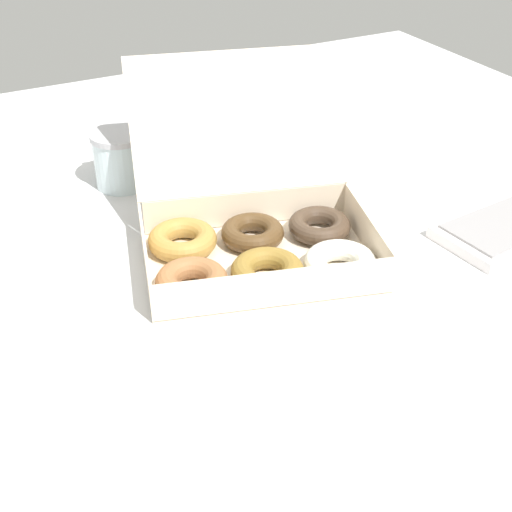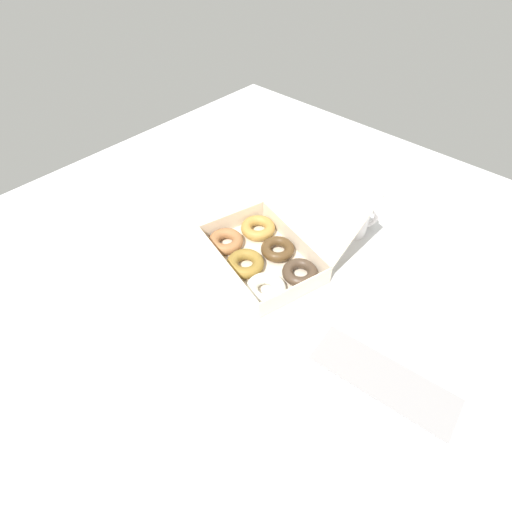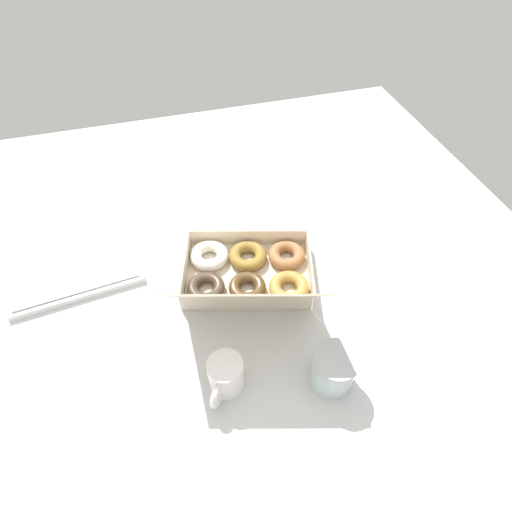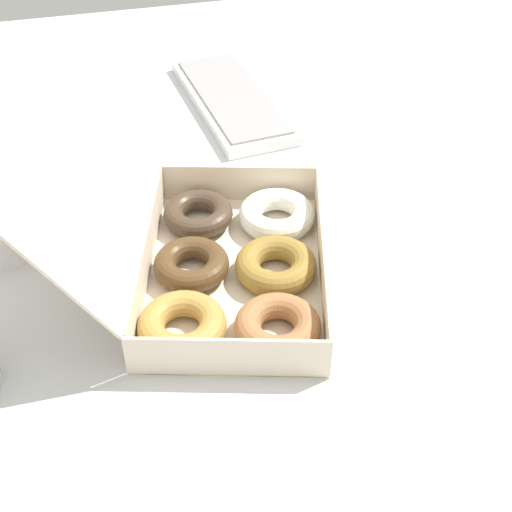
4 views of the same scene
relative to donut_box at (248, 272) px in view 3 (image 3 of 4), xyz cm
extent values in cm
cube|color=silver|center=(2.99, -1.13, -4.35)|extent=(180.00, 180.00, 2.00)
cube|color=beige|center=(-0.29, -1.70, -3.15)|extent=(38.51, 30.92, 0.40)
cube|color=beige|center=(-16.30, 2.78, -0.13)|extent=(6.50, 21.97, 5.63)
cube|color=beige|center=(15.72, -6.17, -0.13)|extent=(6.50, 21.97, 5.63)
cube|color=beige|center=(-3.29, -12.44, -0.13)|extent=(31.74, 9.23, 5.63)
cube|color=beige|center=(2.71, 9.04, -0.13)|extent=(31.74, 9.23, 5.63)
cube|color=beige|center=(4.51, 15.48, 11.99)|extent=(35.98, 21.87, 18.85)
torus|color=#99653C|center=(-12.14, -4.07, -1.36)|extent=(13.14, 13.14, 3.20)
torus|color=olive|center=(-1.67, -6.76, -1.36)|extent=(14.86, 14.86, 3.25)
torus|color=silver|center=(8.61, -9.81, -1.36)|extent=(12.61, 12.61, 3.23)
torus|color=#A97F3A|center=(-9.12, 6.67, -1.36)|extent=(13.00, 13.00, 3.22)
torus|color=#4E361C|center=(1.26, 3.65, -1.36)|extent=(13.37, 13.37, 2.96)
torus|color=#453426|center=(11.57, 0.79, -1.36)|extent=(10.68, 10.68, 2.87)
cube|color=white|center=(44.21, -11.61, -2.45)|extent=(35.31, 16.45, 1.80)
cube|color=#989596|center=(44.21, -11.61, -1.35)|extent=(32.38, 14.11, 0.40)
cylinder|color=white|center=(12.12, 26.79, 1.32)|extent=(7.72, 7.72, 9.34)
torus|color=white|center=(14.52, 30.16, 1.32)|extent=(4.97, 6.20, 6.62)
cylinder|color=black|center=(12.12, 26.79, 4.31)|extent=(6.80, 6.80, 0.56)
cylinder|color=silver|center=(-10.24, 32.01, 1.11)|extent=(9.33, 9.33, 8.92)
cylinder|color=#B2B2B7|center=(-10.24, 32.01, 6.07)|extent=(9.80, 9.80, 1.00)
camera|label=1|loc=(-41.12, -79.93, 55.64)|focal=50.00mm
camera|label=2|loc=(52.14, -61.20, 78.53)|focal=28.00mm
camera|label=3|loc=(16.07, 64.12, 81.83)|focal=28.00mm
camera|label=4|loc=(-67.31, 12.71, 58.86)|focal=50.00mm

